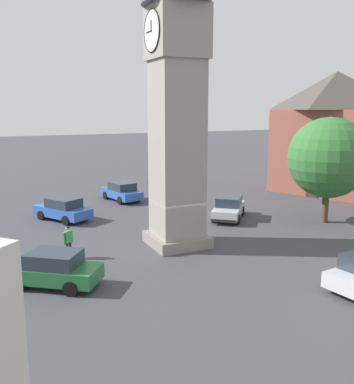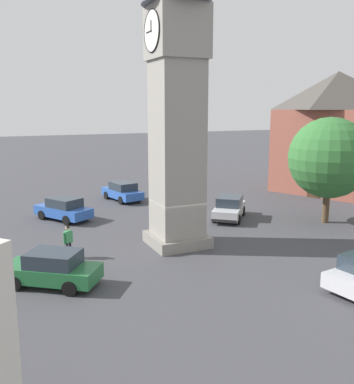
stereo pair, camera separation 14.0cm
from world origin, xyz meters
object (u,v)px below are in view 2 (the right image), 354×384
Objects in this scene: building_terrace_right at (335,132)px; tree at (329,158)px; clock_tower at (177,49)px; car_black_far at (64,209)px; pedestrian at (68,239)px; car_silver_kerb at (229,208)px; car_blue_kerb at (122,191)px; car_white_side at (52,269)px.

tree is at bearing 134.59° from building_terrace_right.
clock_tower reaches higher than car_black_far.
pedestrian is at bearing 87.02° from clock_tower.
clock_tower is 11.07m from pedestrian.
pedestrian is at bearing 107.78° from building_terrace_right.
clock_tower is 4.05× the size of car_black_far.
pedestrian is at bearing 89.89° from tree.
car_silver_kerb is 14.90m from building_terrace_right.
tree is (-12.07, -10.22, 3.52)m from car_blue_kerb.
building_terrace_right is at bearing -102.49° from car_blue_kerb.
clock_tower is 10.55× the size of pedestrian.
car_white_side is 18.66m from tree.
tree is at bearing -88.56° from clock_tower.
car_white_side is (-2.92, 7.16, -9.63)m from clock_tower.
tree reaches higher than car_black_far.
clock_tower is 21.33m from building_terrace_right.
car_black_far is at bearing 63.70° from tree.
clock_tower reaches higher than pedestrian.
car_silver_kerb is 0.98× the size of car_white_side.
tree reaches higher than car_silver_kerb.
car_blue_kerb is 1.03× the size of car_silver_kerb.
pedestrian is 0.15× the size of building_terrace_right.
building_terrace_right is at bearing -45.41° from tree.
car_blue_kerb is 13.70m from pedestrian.
car_black_far is (-4.32, 5.46, 0.00)m from car_blue_kerb.
car_black_far is 17.84m from tree.
car_silver_kerb is at bearing -56.32° from clock_tower.
car_black_far is 0.64× the size of tree.
car_silver_kerb is at bearing 56.90° from tree.
car_blue_kerb is 19.34m from building_terrace_right.
tree is (0.27, -10.88, -6.10)m from clock_tower.
car_white_side is 2.56× the size of pedestrian.
building_terrace_right is at bearing -89.38° from car_black_far.
car_silver_kerb is at bearing -62.46° from car_white_side.
building_terrace_right reaches higher than car_blue_kerb.
building_terrace_right reaches higher than tree.
car_blue_kerb is 6.96m from car_black_far.
car_silver_kerb is 14.38m from car_white_side.
car_silver_kerb is 0.96× the size of car_black_far.
tree is at bearing -123.10° from car_silver_kerb.
pedestrian is at bearing 172.06° from car_black_far.
clock_tower is at bearing 113.54° from building_terrace_right.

